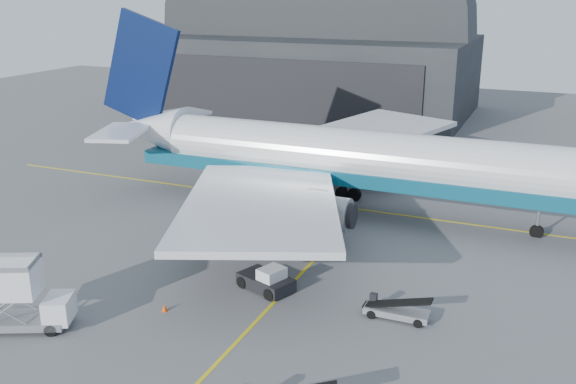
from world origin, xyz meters
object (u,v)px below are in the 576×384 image
at_px(airliner, 338,157).
at_px(belt_loader_b, 396,311).
at_px(catering_truck, 15,296).
at_px(pushback_tug, 267,281).

distance_m(airliner, belt_loader_b, 20.81).
bearing_deg(catering_truck, pushback_tug, 17.28).
height_order(catering_truck, belt_loader_b, catering_truck).
bearing_deg(pushback_tug, airliner, 114.05).
height_order(airliner, catering_truck, airliner).
distance_m(airliner, pushback_tug, 17.88).
relative_size(pushback_tug, belt_loader_b, 1.01).
xyz_separation_m(catering_truck, pushback_tug, (11.62, 10.50, -1.44)).
relative_size(airliner, belt_loader_b, 11.91).
distance_m(catering_truck, pushback_tug, 15.73).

